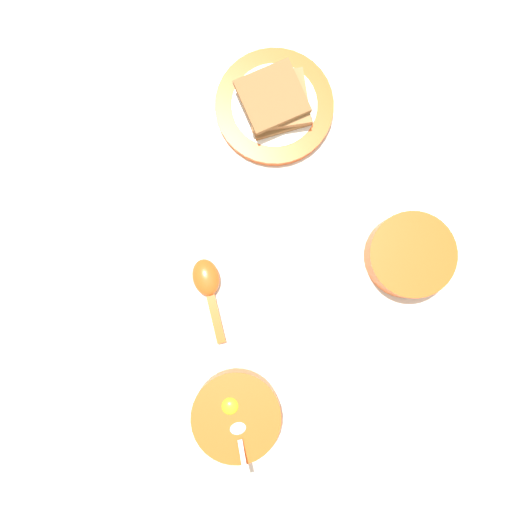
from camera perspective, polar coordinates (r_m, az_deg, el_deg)
The scene contains 6 objects.
ground_plane at distance 0.83m, azimuth 7.84°, elevation 2.04°, with size 3.00×3.00×0.00m, color beige.
egg_bowl at distance 0.82m, azimuth -2.25°, elevation -17.74°, with size 0.14×0.15×0.08m.
toast_plate at distance 0.87m, azimuth 2.10°, elevation 16.68°, with size 0.20×0.20×0.02m.
toast_sandwich at distance 0.84m, azimuth 2.23°, elevation 17.30°, with size 0.12×0.11×0.04m.
soup_spoon at distance 0.81m, azimuth -5.55°, elevation -3.22°, with size 0.05×0.14×0.03m.
congee_bowl at distance 0.83m, azimuth 17.19°, elevation 0.08°, with size 0.14×0.14×0.05m.
Camera 1 is at (-0.13, -0.06, 0.82)m, focal length 35.00 mm.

